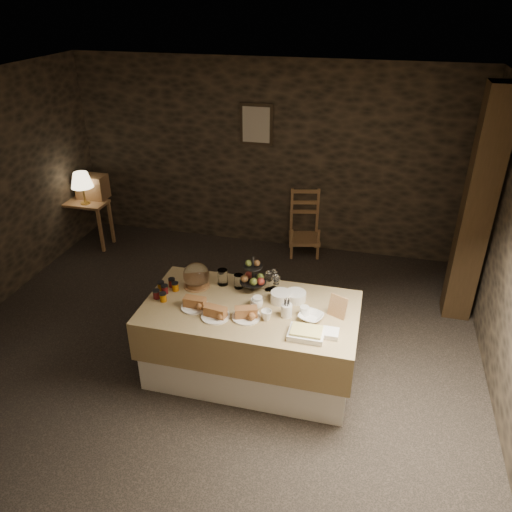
% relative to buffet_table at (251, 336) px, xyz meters
% --- Properties ---
extents(ground_plane, '(5.50, 5.00, 0.01)m').
position_rel_buffet_table_xyz_m(ground_plane, '(-0.49, 0.32, -0.45)').
color(ground_plane, black).
rests_on(ground_plane, ground).
extents(room_shell, '(5.52, 5.02, 2.60)m').
position_rel_buffet_table_xyz_m(room_shell, '(-0.49, 0.32, 1.11)').
color(room_shell, black).
rests_on(room_shell, ground).
extents(buffet_table, '(1.97, 1.05, 0.78)m').
position_rel_buffet_table_xyz_m(buffet_table, '(0.00, 0.00, 0.00)').
color(buffet_table, white).
rests_on(buffet_table, ground_plane).
extents(console_table, '(0.63, 0.36, 0.68)m').
position_rel_buffet_table_xyz_m(console_table, '(-2.99, 2.11, 0.10)').
color(console_table, olive).
rests_on(console_table, ground_plane).
extents(table_lamp, '(0.30, 0.30, 0.46)m').
position_rel_buffet_table_xyz_m(table_lamp, '(-2.94, 2.06, 0.57)').
color(table_lamp, '#B69746').
rests_on(table_lamp, console_table).
extents(wine_rack, '(0.42, 0.26, 0.34)m').
position_rel_buffet_table_xyz_m(wine_rack, '(-2.94, 2.29, 0.40)').
color(wine_rack, olive).
rests_on(wine_rack, console_table).
extents(chair, '(0.50, 0.49, 0.71)m').
position_rel_buffet_table_xyz_m(chair, '(0.10, 2.67, -0.05)').
color(chair, olive).
rests_on(chair, ground_plane).
extents(timber_column, '(0.30, 0.30, 2.60)m').
position_rel_buffet_table_xyz_m(timber_column, '(2.06, 1.59, 0.85)').
color(timber_column, black).
rests_on(timber_column, ground_plane).
extents(framed_picture, '(0.45, 0.04, 0.55)m').
position_rel_buffet_table_xyz_m(framed_picture, '(-0.64, 2.79, 1.30)').
color(framed_picture, '#302519').
rests_on(framed_picture, room_shell).
extents(plate_stack_a, '(0.19, 0.19, 0.10)m').
position_rel_buffet_table_xyz_m(plate_stack_a, '(0.25, 0.15, 0.38)').
color(plate_stack_a, white).
rests_on(plate_stack_a, buffet_table).
extents(plate_stack_b, '(0.20, 0.20, 0.08)m').
position_rel_buffet_table_xyz_m(plate_stack_b, '(0.38, 0.21, 0.37)').
color(plate_stack_b, white).
rests_on(plate_stack_b, buffet_table).
extents(cutlery_holder, '(0.10, 0.10, 0.12)m').
position_rel_buffet_table_xyz_m(cutlery_holder, '(0.35, -0.06, 0.39)').
color(cutlery_holder, white).
rests_on(cutlery_holder, buffet_table).
extents(cup_a, '(0.15, 0.15, 0.09)m').
position_rel_buffet_table_xyz_m(cup_a, '(0.06, -0.00, 0.38)').
color(cup_a, white).
rests_on(cup_a, buffet_table).
extents(cup_b, '(0.13, 0.13, 0.09)m').
position_rel_buffet_table_xyz_m(cup_b, '(0.19, -0.16, 0.38)').
color(cup_b, white).
rests_on(cup_b, buffet_table).
extents(mug_c, '(0.09, 0.09, 0.09)m').
position_rel_buffet_table_xyz_m(mug_c, '(0.06, 0.03, 0.38)').
color(mug_c, white).
rests_on(mug_c, buffet_table).
extents(mug_d, '(0.08, 0.08, 0.09)m').
position_rel_buffet_table_xyz_m(mug_d, '(0.50, -0.01, 0.38)').
color(mug_d, white).
rests_on(mug_d, buffet_table).
extents(bowl, '(0.27, 0.27, 0.05)m').
position_rel_buffet_table_xyz_m(bowl, '(0.57, -0.06, 0.36)').
color(bowl, white).
rests_on(bowl, buffet_table).
extents(cake_dome, '(0.26, 0.26, 0.26)m').
position_rel_buffet_table_xyz_m(cake_dome, '(-0.60, 0.22, 0.44)').
color(cake_dome, olive).
rests_on(cake_dome, buffet_table).
extents(fruit_stand, '(0.26, 0.26, 0.37)m').
position_rel_buffet_table_xyz_m(fruit_stand, '(-0.05, 0.28, 0.47)').
color(fruit_stand, black).
rests_on(fruit_stand, buffet_table).
extents(bread_platter_left, '(0.26, 0.26, 0.11)m').
position_rel_buffet_table_xyz_m(bread_platter_left, '(-0.49, -0.13, 0.37)').
color(bread_platter_left, white).
rests_on(bread_platter_left, buffet_table).
extents(bread_platter_center, '(0.26, 0.26, 0.11)m').
position_rel_buffet_table_xyz_m(bread_platter_center, '(-0.26, -0.23, 0.37)').
color(bread_platter_center, white).
rests_on(bread_platter_center, buffet_table).
extents(bread_platter_right, '(0.26, 0.26, 0.11)m').
position_rel_buffet_table_xyz_m(bread_platter_right, '(0.01, -0.17, 0.37)').
color(bread_platter_right, white).
rests_on(bread_platter_right, buffet_table).
extents(jam_jars, '(0.20, 0.32, 0.07)m').
position_rel_buffet_table_xyz_m(jam_jars, '(-0.85, 0.03, 0.37)').
color(jam_jars, '#511115').
rests_on(jam_jars, buffet_table).
extents(tart_dish, '(0.30, 0.22, 0.07)m').
position_rel_buffet_table_xyz_m(tart_dish, '(0.57, -0.31, 0.36)').
color(tart_dish, white).
rests_on(tart_dish, buffet_table).
extents(square_dish, '(0.14, 0.14, 0.04)m').
position_rel_buffet_table_xyz_m(square_dish, '(0.76, -0.25, 0.35)').
color(square_dish, white).
rests_on(square_dish, buffet_table).
extents(menu_frame, '(0.18, 0.13, 0.22)m').
position_rel_buffet_table_xyz_m(menu_frame, '(0.78, 0.05, 0.42)').
color(menu_frame, olive).
rests_on(menu_frame, buffet_table).
extents(storage_jar_a, '(0.10, 0.10, 0.16)m').
position_rel_buffet_table_xyz_m(storage_jar_a, '(-0.37, 0.31, 0.41)').
color(storage_jar_a, white).
rests_on(storage_jar_a, buffet_table).
extents(storage_jar_b, '(0.09, 0.09, 0.14)m').
position_rel_buffet_table_xyz_m(storage_jar_b, '(-0.20, 0.30, 0.40)').
color(storage_jar_b, white).
rests_on(storage_jar_b, buffet_table).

